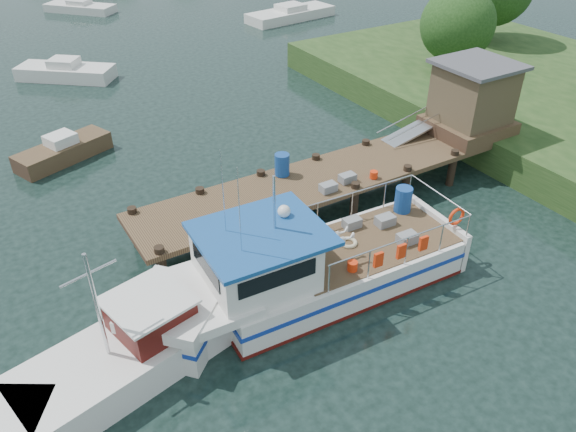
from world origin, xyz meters
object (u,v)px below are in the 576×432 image
moored_d (80,7)px  dock (426,127)px  work_boat (126,353)px  moored_c (291,14)px  lobster_boat (298,272)px  moored_rowboat (63,151)px  moored_b (66,72)px

moored_d → dock: bearing=-93.8°
work_boat → moored_c: size_ratio=1.04×
lobster_boat → moored_rowboat: (-4.06, 13.22, -0.53)m
lobster_boat → moored_b: 23.89m
work_boat → moored_rowboat: 13.45m
moored_c → moored_b: bearing=-162.4°
dock → moored_c: (8.72, 24.77, -1.81)m
lobster_boat → moored_c: lobster_boat is taller
dock → moored_d: dock is taller
dock → moored_b: dock is taller
moored_b → lobster_boat: bearing=-82.1°
work_boat → moored_rowboat: size_ratio=1.79×
moored_c → lobster_boat: bearing=-117.9°
moored_c → moored_rowboat: bearing=-140.9°
lobster_boat → moored_d: (3.40, 39.93, -0.61)m
moored_b → moored_c: size_ratio=0.73×
moored_rowboat → moored_c: moored_rowboat is taller
lobster_boat → moored_rowboat: size_ratio=2.55×
moored_rowboat → lobster_boat: bearing=-64.1°
dock → moored_b: (-10.12, 19.93, -1.78)m
moored_c → moored_d: 17.92m
dock → lobster_boat: bearing=-155.6°
work_boat → moored_d: bearing=64.4°
work_boat → moored_d: (8.85, 40.08, -0.29)m
work_boat → moored_b: size_ratio=1.42×
moored_rowboat → moored_c: 26.40m
lobster_boat → moored_c: size_ratio=1.48×
moored_b → moored_d: (4.89, 16.09, -0.09)m
moored_c → moored_d: (-13.95, 11.25, -0.06)m
dock → lobster_boat: 9.55m
moored_rowboat → moored_c: (21.40, 15.46, -0.02)m
moored_d → moored_c: bearing=-51.0°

